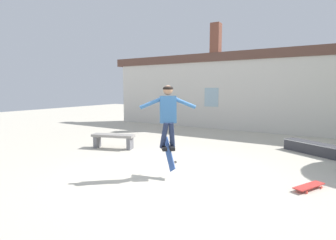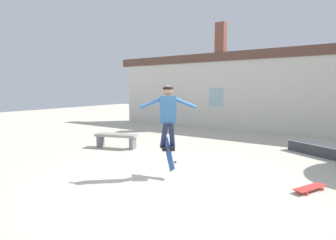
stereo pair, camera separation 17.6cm
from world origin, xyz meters
name	(u,v)px [view 1 (the left image)]	position (x,y,z in m)	size (l,w,h in m)	color
ground_plane	(168,174)	(0.00, 0.00, 0.00)	(40.00, 40.00, 0.00)	beige
building_backdrop	(249,89)	(-0.02, 7.16, 1.91)	(15.31, 0.52, 5.01)	beige
park_bench	(113,138)	(-2.88, 1.31, 0.33)	(1.45, 0.78, 0.46)	gray
skate_ledge	(317,149)	(2.84, 3.83, 0.17)	(1.90, 1.37, 0.34)	#38383D
skater	(168,112)	(0.08, -0.15, 1.44)	(1.01, 0.82, 1.40)	teal
skateboard_flipping	(169,154)	(0.07, -0.08, 0.51)	(0.52, 0.36, 0.73)	#2D519E
skateboard_resting	(309,186)	(2.81, 0.64, 0.07)	(0.54, 0.78, 0.08)	red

